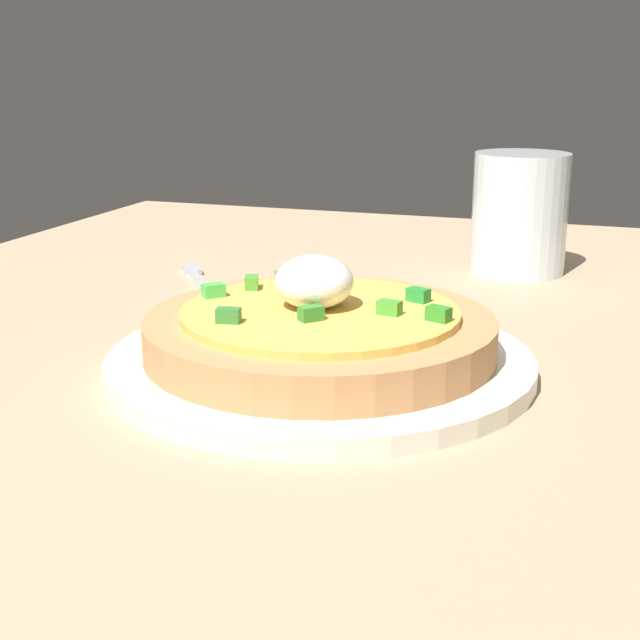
{
  "coord_description": "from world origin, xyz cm",
  "views": [
    {
      "loc": [
        -45.73,
        -22.69,
        20.01
      ],
      "look_at": [
        1.08,
        -6.87,
        5.57
      ],
      "focal_mm": 50.81,
      "sensor_mm": 36.0,
      "label": 1
    }
  ],
  "objects_px": {
    "pizza": "(320,329)",
    "fork": "(196,277)",
    "plate": "(320,362)",
    "cup_far": "(519,219)"
  },
  "relations": [
    {
      "from": "pizza",
      "to": "fork",
      "type": "height_order",
      "value": "pizza"
    },
    {
      "from": "fork",
      "to": "cup_far",
      "type": "bearing_deg",
      "value": -98.73
    },
    {
      "from": "plate",
      "to": "fork",
      "type": "height_order",
      "value": "plate"
    },
    {
      "from": "plate",
      "to": "cup_far",
      "type": "height_order",
      "value": "cup_far"
    },
    {
      "from": "pizza",
      "to": "cup_far",
      "type": "bearing_deg",
      "value": -14.8
    },
    {
      "from": "fork",
      "to": "pizza",
      "type": "bearing_deg",
      "value": -170.51
    },
    {
      "from": "plate",
      "to": "fork",
      "type": "bearing_deg",
      "value": 43.15
    },
    {
      "from": "cup_far",
      "to": "fork",
      "type": "relative_size",
      "value": 1.09
    },
    {
      "from": "pizza",
      "to": "fork",
      "type": "bearing_deg",
      "value": 43.13
    },
    {
      "from": "pizza",
      "to": "fork",
      "type": "xyz_separation_m",
      "value": [
        0.18,
        0.17,
        -0.02
      ]
    }
  ]
}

